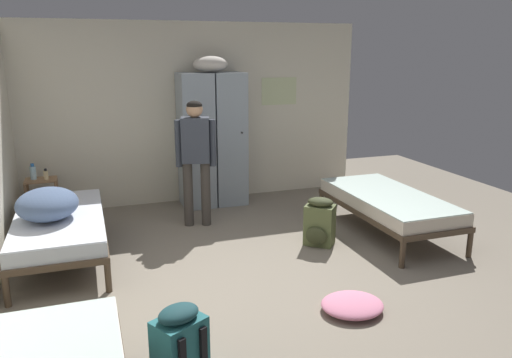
# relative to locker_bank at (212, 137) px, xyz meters

# --- Properties ---
(ground_plane) EXTENTS (9.32, 9.32, 0.00)m
(ground_plane) POSITION_rel_locker_bank_xyz_m (-0.16, -2.63, -0.97)
(ground_plane) COLOR gray
(room_backdrop) EXTENTS (4.90, 5.89, 2.53)m
(room_backdrop) POSITION_rel_locker_bank_xyz_m (-1.47, -1.29, 0.30)
(room_backdrop) COLOR beige
(room_backdrop) RESTS_ON ground_plane
(locker_bank) EXTENTS (0.90, 0.55, 2.07)m
(locker_bank) POSITION_rel_locker_bank_xyz_m (0.00, 0.00, 0.00)
(locker_bank) COLOR #8C99A3
(locker_bank) RESTS_ON ground_plane
(shelf_unit) EXTENTS (0.38, 0.30, 0.57)m
(shelf_unit) POSITION_rel_locker_bank_xyz_m (-2.25, -0.09, -0.62)
(shelf_unit) COLOR #99704C
(shelf_unit) RESTS_ON ground_plane
(bed_left_rear) EXTENTS (0.90, 1.90, 0.49)m
(bed_left_rear) POSITION_rel_locker_bank_xyz_m (-2.00, -1.41, -0.59)
(bed_left_rear) COLOR #473828
(bed_left_rear) RESTS_ON ground_plane
(bed_right) EXTENTS (0.90, 1.90, 0.49)m
(bed_right) POSITION_rel_locker_bank_xyz_m (1.68, -1.84, -0.59)
(bed_right) COLOR #473828
(bed_right) RESTS_ON ground_plane
(bedding_heap) EXTENTS (0.60, 0.72, 0.31)m
(bedding_heap) POSITION_rel_locker_bank_xyz_m (-2.09, -1.50, -0.32)
(bedding_heap) COLOR slate
(bedding_heap) RESTS_ON bed_left_rear
(person_traveler) EXTENTS (0.48, 0.27, 1.56)m
(person_traveler) POSITION_rel_locker_bank_xyz_m (-0.42, -0.83, -0.03)
(person_traveler) COLOR #3D3833
(person_traveler) RESTS_ON ground_plane
(water_bottle) EXTENTS (0.07, 0.07, 0.20)m
(water_bottle) POSITION_rel_locker_bank_xyz_m (-2.33, -0.07, -0.31)
(water_bottle) COLOR #B2DBEA
(water_bottle) RESTS_ON shelf_unit
(lotion_bottle) EXTENTS (0.06, 0.06, 0.14)m
(lotion_bottle) POSITION_rel_locker_bank_xyz_m (-2.18, -0.13, -0.34)
(lotion_bottle) COLOR beige
(lotion_bottle) RESTS_ON shelf_unit
(backpack_teal) EXTENTS (0.40, 0.41, 0.55)m
(backpack_teal) POSITION_rel_locker_bank_xyz_m (-1.20, -3.80, -0.71)
(backpack_teal) COLOR #23666B
(backpack_teal) RESTS_ON ground_plane
(backpack_olive) EXTENTS (0.41, 0.42, 0.55)m
(backpack_olive) POSITION_rel_locker_bank_xyz_m (0.75, -1.92, -0.71)
(backpack_olive) COLOR #566038
(backpack_olive) RESTS_ON ground_plane
(clothes_pile_pink) EXTENTS (0.54, 0.49, 0.11)m
(clothes_pile_pink) POSITION_rel_locker_bank_xyz_m (0.35, -3.36, -0.91)
(clothes_pile_pink) COLOR pink
(clothes_pile_pink) RESTS_ON ground_plane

